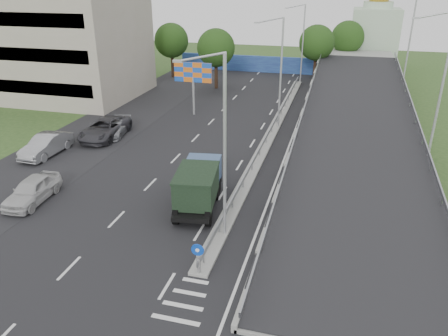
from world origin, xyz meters
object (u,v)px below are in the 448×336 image
(parked_car_b, at_px, (46,145))
(parked_car_d, at_px, (115,128))
(billboard, at_px, (193,75))
(lamp_post_far, at_px, (302,40))
(parked_car_a, at_px, (32,190))
(church, at_px, (374,33))
(sign_bollard, at_px, (198,258))
(lamp_post_near, at_px, (221,139))
(dump_truck, at_px, (199,184))
(parked_car_c, at_px, (105,129))
(lamp_post_mid, at_px, (279,68))

(parked_car_b, relative_size, parked_car_d, 1.11)
(billboard, bearing_deg, lamp_post_far, 63.16)
(parked_car_a, bearing_deg, billboard, 76.05)
(church, relative_size, parked_car_d, 2.97)
(sign_bollard, distance_m, lamp_post_near, 6.12)
(lamp_post_far, bearing_deg, dump_truck, -93.62)
(parked_car_b, height_order, parked_car_c, parked_car_c)
(lamp_post_mid, height_order, billboard, lamp_post_mid)
(billboard, height_order, parked_car_b, billboard)
(sign_bollard, bearing_deg, lamp_post_near, 88.36)
(church, bearing_deg, billboard, -120.70)
(parked_car_b, distance_m, parked_car_d, 6.71)
(lamp_post_far, xyz_separation_m, parked_car_b, (-17.12, -31.98, -4.96))
(parked_car_b, bearing_deg, parked_car_d, 64.59)
(parked_car_b, bearing_deg, church, 61.42)
(sign_bollard, height_order, parked_car_b, sign_bollard)
(lamp_post_near, bearing_deg, parked_car_c, 138.19)
(parked_car_c, bearing_deg, parked_car_d, 58.79)
(lamp_post_far, relative_size, parked_car_d, 2.17)
(sign_bollard, xyz_separation_m, lamp_post_near, (0.11, 3.83, 4.77))
(church, bearing_deg, lamp_post_mid, -106.22)
(billboard, xyz_separation_m, parked_car_a, (-3.87, -21.25, -3.38))
(lamp_post_near, relative_size, lamp_post_far, 1.00)
(lamp_post_near, bearing_deg, lamp_post_mid, 90.00)
(lamp_post_near, relative_size, church, 0.73)
(lamp_post_near, distance_m, lamp_post_far, 40.00)
(dump_truck, distance_m, parked_car_c, 15.81)
(lamp_post_mid, bearing_deg, billboard, 167.62)
(lamp_post_mid, distance_m, parked_car_b, 21.47)
(church, height_order, parked_car_c, church)
(lamp_post_far, xyz_separation_m, parked_car_d, (-14.04, -26.02, -5.13))
(lamp_post_near, distance_m, parked_car_a, 13.93)
(parked_car_a, bearing_deg, parked_car_d, 90.97)
(parked_car_a, height_order, parked_car_c, parked_car_c)
(lamp_post_far, xyz_separation_m, parked_car_a, (-12.98, -39.25, -5.00))
(lamp_post_near, height_order, lamp_post_mid, same)
(church, relative_size, parked_car_c, 2.22)
(lamp_post_mid, relative_size, parked_car_d, 2.17)
(lamp_post_far, xyz_separation_m, dump_truck, (-2.34, -36.93, -4.31))
(lamp_post_mid, xyz_separation_m, parked_car_b, (-17.12, -11.98, -4.96))
(parked_car_b, distance_m, parked_car_c, 5.63)
(lamp_post_far, relative_size, parked_car_a, 2.13)
(sign_bollard, relative_size, lamp_post_near, 0.17)
(lamp_post_near, height_order, parked_car_a, lamp_post_near)
(parked_car_b, bearing_deg, billboard, 62.05)
(billboard, bearing_deg, lamp_post_near, -67.51)
(parked_car_c, bearing_deg, lamp_post_far, 60.31)
(lamp_post_mid, bearing_deg, church, 73.78)
(parked_car_a, bearing_deg, parked_car_c, 93.81)
(lamp_post_mid, xyz_separation_m, church, (9.89, 34.00, -0.50))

